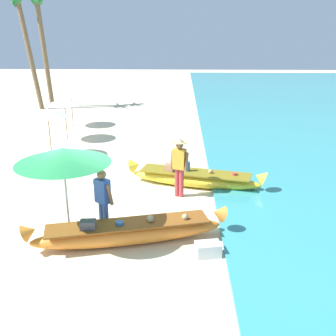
# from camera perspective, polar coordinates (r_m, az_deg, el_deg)

# --- Properties ---
(ground_plane) EXTENTS (80.00, 80.00, 0.00)m
(ground_plane) POSITION_cam_1_polar(r_m,az_deg,el_deg) (10.85, -8.95, -7.46)
(ground_plane) COLOR beige
(boat_orange_foreground) EXTENTS (4.74, 1.74, 0.80)m
(boat_orange_foreground) POSITION_cam_1_polar(r_m,az_deg,el_deg) (9.64, -5.59, -8.96)
(boat_orange_foreground) COLOR orange
(boat_orange_foreground) RESTS_ON ground
(boat_yellow_midground) EXTENTS (4.43, 1.77, 0.80)m
(boat_yellow_midground) POSITION_cam_1_polar(r_m,az_deg,el_deg) (12.94, 3.78, -1.43)
(boat_yellow_midground) COLOR yellow
(boat_yellow_midground) RESTS_ON ground
(person_vendor_hatted) EXTENTS (0.59, 0.44, 1.81)m
(person_vendor_hatted) POSITION_cam_1_polar(r_m,az_deg,el_deg) (11.89, 1.61, 0.69)
(person_vendor_hatted) COLOR #B2383D
(person_vendor_hatted) RESTS_ON ground
(person_tourist_customer) EXTENTS (0.56, 0.49, 1.66)m
(person_tourist_customer) POSITION_cam_1_polar(r_m,az_deg,el_deg) (9.88, -9.13, -4.24)
(person_tourist_customer) COLOR #3D5BA8
(person_tourist_customer) RESTS_ON ground
(patio_umbrella_large) EXTENTS (2.13, 2.13, 2.32)m
(patio_umbrella_large) POSITION_cam_1_polar(r_m,az_deg,el_deg) (9.26, -14.55, 1.63)
(patio_umbrella_large) COLOR #B7B7BC
(patio_umbrella_large) RESTS_ON ground
(parasol_row_0) EXTENTS (1.60, 1.60, 1.91)m
(parasol_row_0) POSITION_cam_1_polar(r_m,az_deg,el_deg) (16.22, -16.55, 7.47)
(parasol_row_0) COLOR #8E6B47
(parasol_row_0) RESTS_ON ground
(parasol_row_1) EXTENTS (1.60, 1.60, 1.91)m
(parasol_row_1) POSITION_cam_1_polar(r_m,az_deg,el_deg) (18.59, -14.35, 9.09)
(parasol_row_1) COLOR #8E6B47
(parasol_row_1) RESTS_ON ground
(parasol_row_2) EXTENTS (1.60, 1.60, 1.91)m
(parasol_row_2) POSITION_cam_1_polar(r_m,az_deg,el_deg) (21.27, -13.52, 10.37)
(parasol_row_2) COLOR #8E6B47
(parasol_row_2) RESTS_ON ground
(palm_tree_tall_inland) EXTENTS (2.33, 2.59, 7.10)m
(palm_tree_tall_inland) POSITION_cam_1_polar(r_m,az_deg,el_deg) (26.55, -20.12, 19.92)
(palm_tree_tall_inland) COLOR brown
(palm_tree_tall_inland) RESTS_ON ground
(palm_tree_leaning_seaward) EXTENTS (2.58, 2.45, 7.14)m
(palm_tree_leaning_seaward) POSITION_cam_1_polar(r_m,az_deg,el_deg) (26.86, -17.77, 20.17)
(palm_tree_leaning_seaward) COLOR brown
(palm_tree_leaning_seaward) RESTS_ON ground
(cooler_box) EXTENTS (0.61, 0.46, 0.31)m
(cooler_box) POSITION_cam_1_polar(r_m,az_deg,el_deg) (9.23, 5.62, -11.30)
(cooler_box) COLOR silver
(cooler_box) RESTS_ON ground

